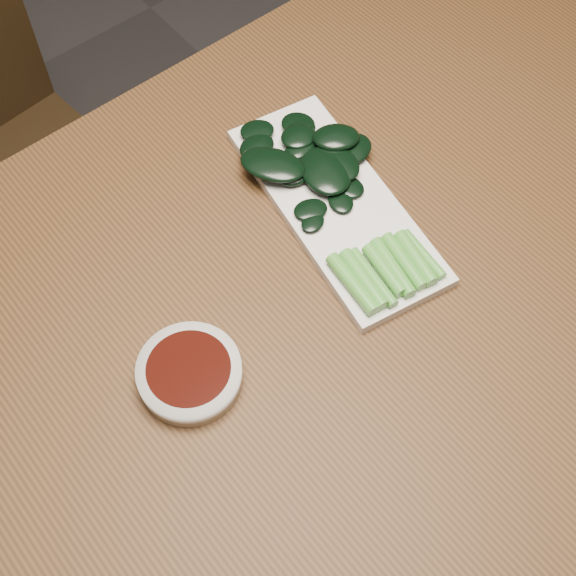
% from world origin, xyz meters
% --- Properties ---
extents(ground, '(6.00, 6.00, 0.00)m').
position_xyz_m(ground, '(0.00, 0.00, 0.00)').
color(ground, '#312F2F').
rests_on(ground, ground).
extents(table, '(1.40, 0.80, 0.75)m').
position_xyz_m(table, '(0.00, 0.00, 0.68)').
color(table, '#462B14').
rests_on(table, ground).
extents(sauce_bowl, '(0.11, 0.11, 0.03)m').
position_xyz_m(sauce_bowl, '(-0.17, 0.00, 0.76)').
color(sauce_bowl, silver).
rests_on(sauce_bowl, table).
extents(serving_plate, '(0.19, 0.35, 0.01)m').
position_xyz_m(serving_plate, '(0.10, 0.07, 0.76)').
color(serving_plate, silver).
rests_on(serving_plate, table).
extents(gai_lan, '(0.18, 0.33, 0.03)m').
position_xyz_m(gai_lan, '(0.10, 0.09, 0.78)').
color(gai_lan, '#50A037').
rests_on(gai_lan, serving_plate).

